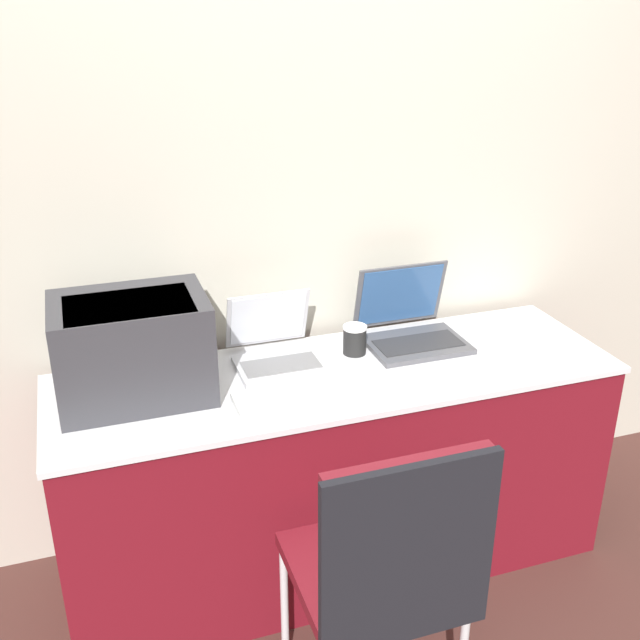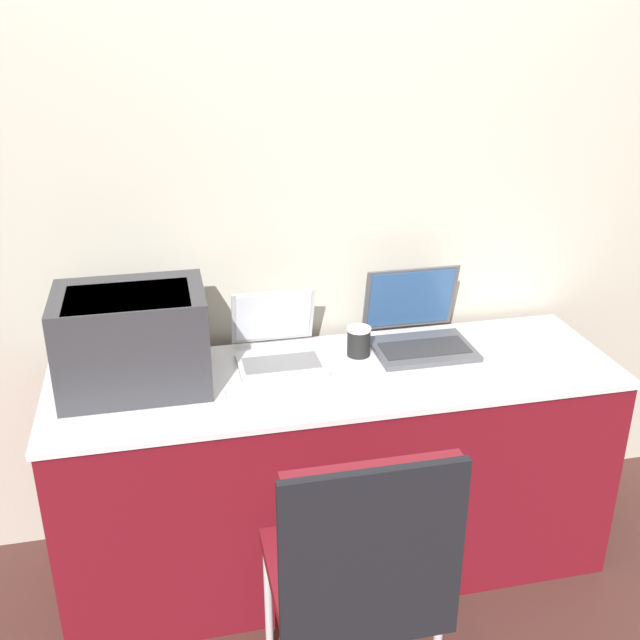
# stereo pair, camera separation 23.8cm
# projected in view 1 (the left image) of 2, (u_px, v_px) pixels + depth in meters

# --- Properties ---
(ground_plane) EXTENTS (14.00, 14.00, 0.00)m
(ground_plane) POSITION_uv_depth(u_px,v_px,m) (364.00, 610.00, 2.51)
(ground_plane) COLOR #472823
(wall_back) EXTENTS (8.00, 0.05, 2.60)m
(wall_back) POSITION_uv_depth(u_px,v_px,m) (303.00, 186.00, 2.55)
(wall_back) COLOR #B7B2A3
(wall_back) RESTS_ON ground_plane
(table) EXTENTS (1.86, 0.58, 0.77)m
(table) POSITION_uv_depth(u_px,v_px,m) (337.00, 469.00, 2.60)
(table) COLOR maroon
(table) RESTS_ON ground_plane
(printer) EXTENTS (0.45, 0.32, 0.31)m
(printer) POSITION_uv_depth(u_px,v_px,m) (132.00, 345.00, 2.24)
(printer) COLOR #333338
(printer) RESTS_ON table
(laptop_left) EXTENTS (0.28, 0.30, 0.22)m
(laptop_left) POSITION_uv_depth(u_px,v_px,m) (276.00, 348.00, 2.49)
(laptop_left) COLOR #B7B7BC
(laptop_left) RESTS_ON table
(laptop_right) EXTENTS (0.34, 0.31, 0.26)m
(laptop_right) POSITION_uv_depth(u_px,v_px,m) (411.00, 326.00, 2.65)
(laptop_right) COLOR #4C4C51
(laptop_right) RESTS_ON table
(external_keyboard) EXTENTS (0.36, 0.15, 0.02)m
(external_keyboard) POSITION_uv_depth(u_px,v_px,m) (294.00, 398.00, 2.27)
(external_keyboard) COLOR silver
(external_keyboard) RESTS_ON table
(coffee_cup) EXTENTS (0.08, 0.08, 0.10)m
(coffee_cup) POSITION_uv_depth(u_px,v_px,m) (355.00, 340.00, 2.55)
(coffee_cup) COLOR black
(coffee_cup) RESTS_ON table
(chair) EXTENTS (0.45, 0.45, 0.94)m
(chair) POSITION_uv_depth(u_px,v_px,m) (390.00, 562.00, 1.89)
(chair) COLOR maroon
(chair) RESTS_ON ground_plane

